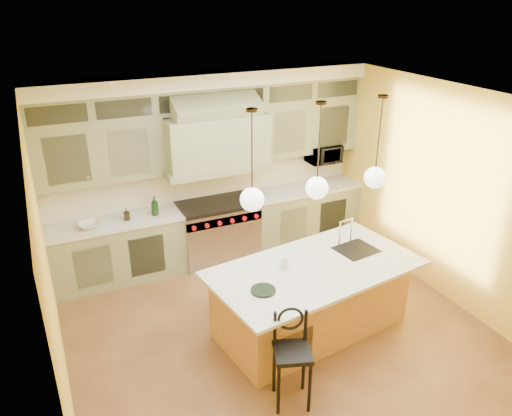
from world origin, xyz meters
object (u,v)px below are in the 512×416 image
counter_stool (292,353)px  microwave (324,154)px  kitchen_island (312,296)px  range (218,230)px

counter_stool → microwave: size_ratio=1.96×
kitchen_island → microwave: bearing=48.1°
range → kitchen_island: size_ratio=0.44×
microwave → kitchen_island: bearing=-123.8°
kitchen_island → microwave: size_ratio=4.99×
counter_stool → range: bearing=101.6°
kitchen_island → microwave: microwave is taller
range → kitchen_island: bearing=-79.6°
microwave → range: bearing=-176.9°
counter_stool → microwave: microwave is taller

